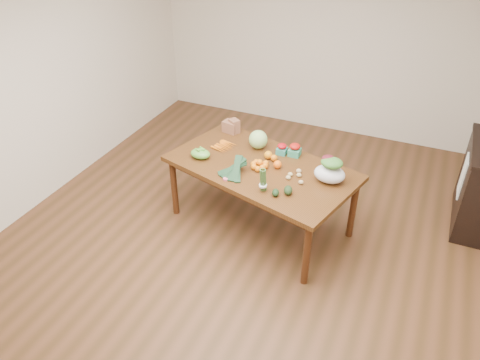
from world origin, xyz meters
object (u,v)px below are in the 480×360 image
at_px(cabbage, 258,139).
at_px(salad_bag, 330,171).
at_px(asparagus_bundle, 263,180).
at_px(kale_bunch, 232,169).
at_px(dining_table, 261,196).
at_px(paper_bag, 231,126).
at_px(mandarin_cluster, 260,164).

height_order(cabbage, salad_bag, salad_bag).
bearing_deg(asparagus_bundle, salad_bag, 53.51).
distance_m(cabbage, salad_bag, 0.94).
bearing_deg(asparagus_bundle, kale_bunch, 176.99).
relative_size(dining_table, asparagus_bundle, 7.55).
height_order(dining_table, paper_bag, paper_bag).
relative_size(paper_bag, salad_bag, 0.75).
xyz_separation_m(cabbage, kale_bunch, (-0.03, -0.63, -0.02)).
bearing_deg(dining_table, salad_bag, 15.41).
xyz_separation_m(mandarin_cluster, kale_bunch, (-0.19, -0.25, 0.03)).
relative_size(asparagus_bundle, salad_bag, 0.82).
distance_m(cabbage, asparagus_bundle, 0.83).
xyz_separation_m(dining_table, cabbage, (-0.17, 0.34, 0.48)).
xyz_separation_m(kale_bunch, asparagus_bundle, (0.38, -0.13, 0.05)).
relative_size(mandarin_cluster, asparagus_bundle, 0.72).
relative_size(cabbage, salad_bag, 0.67).
relative_size(mandarin_cluster, salad_bag, 0.59).
height_order(paper_bag, cabbage, cabbage).
bearing_deg(mandarin_cluster, dining_table, 80.23).
distance_m(mandarin_cluster, asparagus_bundle, 0.42).
bearing_deg(asparagus_bundle, paper_bag, 144.29).
bearing_deg(dining_table, kale_bunch, -109.17).
bearing_deg(salad_bag, paper_bag, 156.80).
relative_size(paper_bag, asparagus_bundle, 0.90).
height_order(kale_bunch, salad_bag, salad_bag).
distance_m(mandarin_cluster, kale_bunch, 0.32).
height_order(mandarin_cluster, salad_bag, salad_bag).
xyz_separation_m(kale_bunch, salad_bag, (0.90, 0.29, 0.04)).
xyz_separation_m(cabbage, salad_bag, (0.88, -0.34, 0.02)).
bearing_deg(asparagus_bundle, dining_table, 128.60).
bearing_deg(cabbage, salad_bag, -21.23).
xyz_separation_m(cabbage, asparagus_bundle, (0.35, -0.75, 0.02)).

